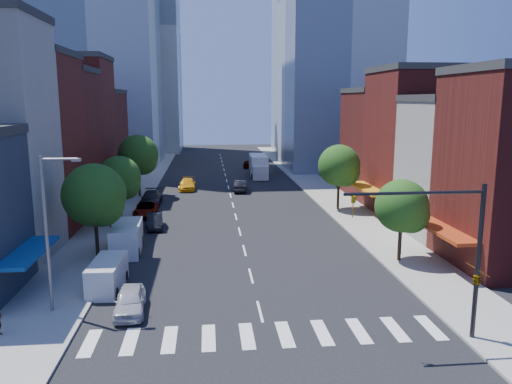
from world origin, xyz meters
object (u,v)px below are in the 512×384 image
traffic_car_oncoming (241,186)px  pedestrian_far (112,235)px  traffic_car_far (248,164)px  parked_car_front (130,301)px  box_truck (259,167)px  cargo_van_near (107,275)px  parked_car_third (146,210)px  cargo_van_far (127,238)px  parked_car_rear (151,198)px  parked_car_second (155,221)px  taxi (187,184)px

traffic_car_oncoming → pedestrian_far: pedestrian_far is taller
traffic_car_far → pedestrian_far: bearing=75.1°
parked_car_front → box_truck: size_ratio=0.49×
traffic_car_far → cargo_van_near: bearing=79.4°
parked_car_third → pedestrian_far: (-1.53, -10.91, 0.29)m
traffic_car_oncoming → traffic_car_far: traffic_car_oncoming is taller
cargo_van_far → pedestrian_far: bearing=125.4°
parked_car_front → parked_car_rear: parked_car_rear is taller
cargo_van_near → traffic_car_far: cargo_van_near is taller
parked_car_third → box_truck: size_ratio=0.57×
parked_car_third → cargo_van_far: cargo_van_far is taller
parked_car_second → cargo_van_near: cargo_van_near is taller
parked_car_third → cargo_van_near: cargo_van_near is taller
parked_car_second → parked_car_third: (-1.46, 5.26, -0.01)m
parked_car_front → cargo_van_near: bearing=114.7°
parked_car_third → traffic_car_far: parked_car_third is taller
cargo_van_near → traffic_car_oncoming: 36.07m
parked_car_front → parked_car_second: 19.48m
parked_car_third → taxi: bearing=75.2°
parked_car_second → traffic_car_oncoming: 20.94m
parked_car_rear → cargo_van_near: (-0.00, -26.51, 0.15)m
cargo_van_near → cargo_van_far: bearing=91.9°
parked_car_second → taxi: 20.77m
cargo_van_near → box_truck: 49.06m
parked_car_front → parked_car_third: (-2.00, 24.73, -0.03)m
cargo_van_near → parked_car_third: bearing=92.0°
parked_car_front → traffic_car_oncoming: bearing=73.2°
parked_car_front → parked_car_rear: size_ratio=0.74×
parked_car_second → box_truck: box_truck is taller
parked_car_rear → cargo_van_far: cargo_van_far is taller
parked_car_front → parked_car_third: 24.81m
taxi → cargo_van_far: bearing=-96.8°
parked_car_second → cargo_van_far: cargo_van_far is taller
taxi → box_truck: bearing=44.7°
parked_car_third → box_truck: (14.72, 25.82, 0.94)m
parked_car_second → cargo_van_near: bearing=-102.2°
parked_car_second → cargo_van_far: (-1.45, -7.61, 0.46)m
taxi → box_truck: 15.12m
parked_car_second → traffic_car_oncoming: size_ratio=0.90×
parked_car_third → parked_car_rear: bearing=89.1°
parked_car_rear → box_truck: bearing=54.4°
cargo_van_far → box_truck: size_ratio=0.65×
parked_car_front → traffic_car_far: (11.93, 61.83, -0.04)m
cargo_van_near → parked_car_front: bearing=-59.9°
traffic_car_oncoming → parked_car_rear: bearing=41.1°
parked_car_front → parked_car_second: size_ratio=0.99×
parked_car_front → box_truck: (12.72, 50.55, 0.92)m
parked_car_second → taxi: size_ratio=0.80×
taxi → traffic_car_oncoming: traffic_car_oncoming is taller
parked_car_rear → traffic_car_oncoming: 13.51m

